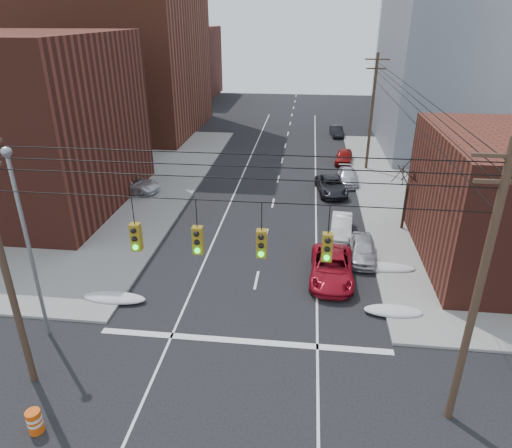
% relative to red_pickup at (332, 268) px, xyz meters
% --- Properties ---
extents(building_brick_tall, '(24.00, 20.00, 30.00)m').
position_rel_red_pickup_xyz_m(building_brick_tall, '(-28.33, 35.32, 14.26)').
color(building_brick_tall, brown).
rests_on(building_brick_tall, ground).
extents(building_brick_far, '(22.00, 18.00, 12.00)m').
position_rel_red_pickup_xyz_m(building_brick_far, '(-30.33, 61.32, 5.26)').
color(building_brick_far, '#532219').
rests_on(building_brick_far, ground).
extents(building_office, '(22.00, 20.00, 25.00)m').
position_rel_red_pickup_xyz_m(building_office, '(17.67, 31.32, 11.76)').
color(building_office, gray).
rests_on(building_office, ground).
extents(building_glass, '(20.00, 18.00, 22.00)m').
position_rel_red_pickup_xyz_m(building_glass, '(19.67, 57.32, 10.26)').
color(building_glass, gray).
rests_on(building_glass, ground).
extents(utility_pole_left, '(2.20, 0.28, 11.00)m').
position_rel_red_pickup_xyz_m(utility_pole_left, '(-12.83, -9.68, 5.04)').
color(utility_pole_left, '#473323').
rests_on(utility_pole_left, ground).
extents(utility_pole_right, '(2.20, 0.28, 11.00)m').
position_rel_red_pickup_xyz_m(utility_pole_right, '(4.17, -9.68, 5.04)').
color(utility_pole_right, '#473323').
rests_on(utility_pole_right, ground).
extents(utility_pole_far, '(2.20, 0.28, 11.00)m').
position_rel_red_pickup_xyz_m(utility_pole_far, '(4.17, 21.32, 5.04)').
color(utility_pole_far, '#473323').
rests_on(utility_pole_far, ground).
extents(traffic_signals, '(17.00, 0.42, 2.02)m').
position_rel_red_pickup_xyz_m(traffic_signals, '(-4.23, -9.71, 6.43)').
color(traffic_signals, black).
rests_on(traffic_signals, ground).
extents(street_light, '(0.44, 0.44, 9.32)m').
position_rel_red_pickup_xyz_m(street_light, '(-13.83, -6.68, 4.80)').
color(street_light, gray).
rests_on(street_light, ground).
extents(bare_tree, '(2.09, 2.20, 4.93)m').
position_rel_red_pickup_xyz_m(bare_tree, '(5.25, 7.32, 1.58)').
color(bare_tree, black).
rests_on(bare_tree, ground).
extents(snow_nw, '(3.50, 1.08, 0.42)m').
position_rel_red_pickup_xyz_m(snow_nw, '(-11.73, -3.68, -0.53)').
color(snow_nw, silver).
rests_on(snow_nw, ground).
extents(snow_ne, '(3.00, 1.08, 0.42)m').
position_rel_red_pickup_xyz_m(snow_ne, '(3.07, -3.18, -0.53)').
color(snow_ne, silver).
rests_on(snow_ne, ground).
extents(snow_east_far, '(4.00, 1.08, 0.42)m').
position_rel_red_pickup_xyz_m(snow_east_far, '(3.07, 1.32, -0.53)').
color(snow_east_far, silver).
rests_on(snow_east_far, ground).
extents(red_pickup, '(2.64, 5.42, 1.48)m').
position_rel_red_pickup_xyz_m(red_pickup, '(0.00, 0.00, 0.00)').
color(red_pickup, maroon).
rests_on(red_pickup, ground).
extents(parked_car_a, '(1.81, 4.10, 1.37)m').
position_rel_red_pickup_xyz_m(parked_car_a, '(2.02, 2.61, -0.06)').
color(parked_car_a, '#BCBCC1').
rests_on(parked_car_a, ground).
extents(parked_car_b, '(1.71, 4.07, 1.31)m').
position_rel_red_pickup_xyz_m(parked_car_b, '(0.90, 6.07, -0.09)').
color(parked_car_b, white).
rests_on(parked_car_b, ground).
extents(parked_car_c, '(2.94, 5.21, 1.37)m').
position_rel_red_pickup_xyz_m(parked_car_c, '(0.47, 14.17, -0.05)').
color(parked_car_c, black).
rests_on(parked_car_c, ground).
extents(parked_car_d, '(1.79, 4.35, 1.26)m').
position_rel_red_pickup_xyz_m(parked_car_d, '(2.07, 16.91, -0.11)').
color(parked_car_d, silver).
rests_on(parked_car_d, ground).
extents(parked_car_e, '(2.16, 4.26, 1.39)m').
position_rel_red_pickup_xyz_m(parked_car_e, '(2.07, 23.27, -0.05)').
color(parked_car_e, maroon).
rests_on(parked_car_e, ground).
extents(parked_car_f, '(1.78, 4.03, 1.29)m').
position_rel_red_pickup_xyz_m(parked_car_f, '(1.85, 34.70, -0.10)').
color(parked_car_f, black).
rests_on(parked_car_f, ground).
extents(lot_car_a, '(4.14, 1.90, 1.32)m').
position_rel_red_pickup_xyz_m(lot_car_a, '(-18.93, 7.27, 0.07)').
color(lot_car_a, silver).
rests_on(lot_car_a, sidewalk_nw).
extents(lot_car_b, '(5.21, 2.81, 1.39)m').
position_rel_red_pickup_xyz_m(lot_car_b, '(-16.65, 12.10, 0.10)').
color(lot_car_b, silver).
rests_on(lot_car_b, sidewalk_nw).
extents(lot_car_c, '(5.42, 3.92, 1.46)m').
position_rel_red_pickup_xyz_m(lot_car_c, '(-23.59, 10.02, 0.14)').
color(lot_car_c, black).
rests_on(lot_car_c, sidewalk_nw).
extents(lot_car_d, '(4.42, 3.14, 1.40)m').
position_rel_red_pickup_xyz_m(lot_car_d, '(-20.97, 12.67, 0.11)').
color(lot_car_d, '#AFAFB4').
rests_on(lot_car_d, sidewalk_nw).
extents(construction_barrel, '(0.72, 0.72, 0.97)m').
position_rel_red_pickup_xyz_m(construction_barrel, '(-11.27, -12.14, -0.24)').
color(construction_barrel, '#E3500B').
rests_on(construction_barrel, ground).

